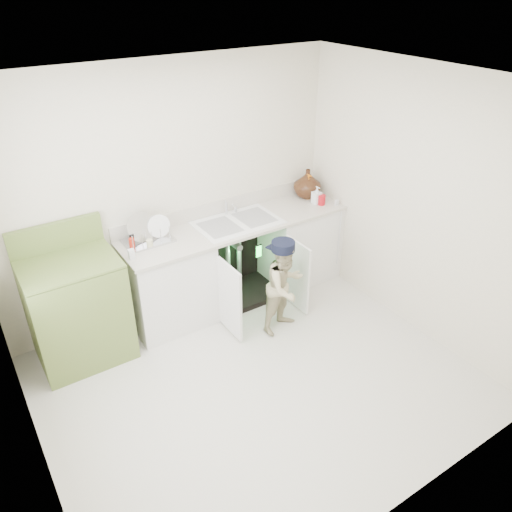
{
  "coord_description": "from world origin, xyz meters",
  "views": [
    {
      "loc": [
        -1.78,
        -2.7,
        3.14
      ],
      "look_at": [
        0.45,
        0.7,
        0.78
      ],
      "focal_mm": 35.0,
      "sensor_mm": 36.0,
      "label": 1
    }
  ],
  "objects": [
    {
      "name": "avocado_stove",
      "position": [
        -1.14,
        1.18,
        0.51
      ],
      "size": [
        0.8,
        0.65,
        1.25
      ],
      "color": "olive",
      "rests_on": "ground"
    },
    {
      "name": "room_shell",
      "position": [
        0.0,
        0.0,
        1.25
      ],
      "size": [
        6.0,
        5.5,
        1.26
      ],
      "color": "beige",
      "rests_on": "ground"
    },
    {
      "name": "ground",
      "position": [
        0.0,
        0.0,
        0.0
      ],
      "size": [
        3.5,
        3.5,
        0.0
      ],
      "primitive_type": "plane",
      "color": "beige",
      "rests_on": "ground"
    },
    {
      "name": "counter_run",
      "position": [
        0.58,
        1.21,
        0.47
      ],
      "size": [
        2.44,
        1.02,
        1.22
      ],
      "color": "white",
      "rests_on": "ground"
    },
    {
      "name": "repair_worker",
      "position": [
        0.65,
        0.49,
        0.49
      ],
      "size": [
        0.54,
        0.6,
        0.98
      ],
      "rotation": [
        0.0,
        0.0,
        0.23
      ],
      "color": "beige",
      "rests_on": "ground"
    }
  ]
}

